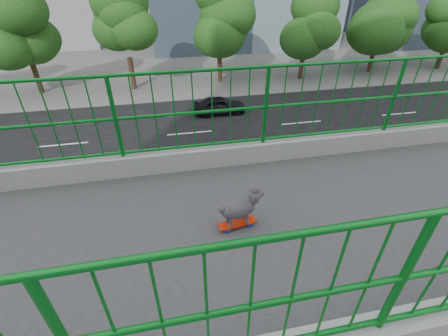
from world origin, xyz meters
TOP-DOWN VIEW (x-y plane):
  - road at (-13.00, 0.00)m, footprint 18.00×90.00m
  - footbridge at (0.00, 0.00)m, footprint 3.00×24.00m
  - railing at (0.00, 0.00)m, footprint 3.00×24.00m
  - street_trees at (-26.03, 1.06)m, footprint 5.30×60.40m
  - skateboard at (-0.07, -0.71)m, footprint 0.18×0.44m
  - poodle at (-0.07, -0.68)m, footprint 0.26×0.53m
  - car_0 at (-6.00, 8.12)m, footprint 1.84×4.57m
  - car_1 at (-9.20, -1.08)m, footprint 1.39×3.98m
  - car_4 at (-18.80, 2.58)m, footprint 1.55×3.85m
  - car_5 at (-6.00, -6.71)m, footprint 1.53×4.40m

SIDE VIEW (x-z plane):
  - road at x=-13.00m, z-range 0.00..0.02m
  - car_4 at x=-18.80m, z-range 0.00..1.31m
  - car_1 at x=-9.20m, z-range 0.00..1.31m
  - car_5 at x=-6.00m, z-range 0.00..1.45m
  - car_0 at x=-6.00m, z-range 0.00..1.56m
  - street_trees at x=-26.03m, z-range 1.09..8.35m
  - footbridge at x=0.00m, z-range 1.72..8.72m
  - skateboard at x=-0.07m, z-range 7.01..7.07m
  - railing at x=0.00m, z-range 6.50..7.92m
  - poodle at x=-0.07m, z-range 7.07..7.51m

